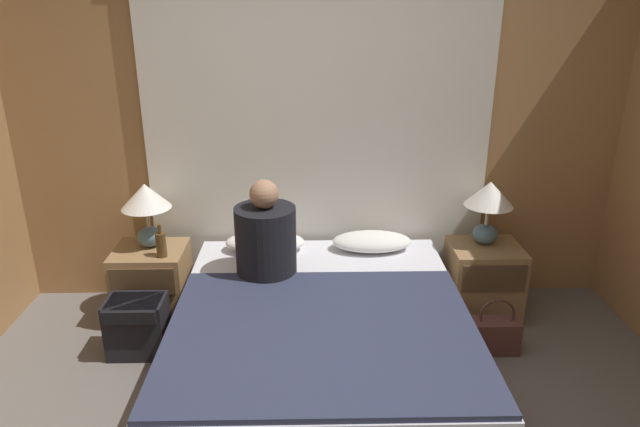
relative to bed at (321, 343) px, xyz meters
The scene contains 14 objects.
wall_back 1.48m from the bed, 90.00° to the left, with size 4.27×0.06×2.50m.
curtain_panel 1.37m from the bed, 90.00° to the left, with size 2.52×0.02×2.32m.
bed is the anchor object (origin of this frame).
nightstand_left 1.32m from the bed, 148.40° to the left, with size 0.47×0.42×0.51m.
nightstand_right 1.32m from the bed, 31.60° to the left, with size 0.47×0.42×0.51m.
lamp_left 1.47m from the bed, 146.21° to the left, with size 0.32×0.32×0.44m.
lamp_right 1.47m from the bed, 33.79° to the left, with size 0.32×0.32×0.44m.
pillow_left 0.90m from the bed, 115.11° to the left, with size 0.53×0.28×0.12m.
pillow_right 0.90m from the bed, 64.89° to the left, with size 0.53×0.28×0.12m.
blanket_on_bed 0.37m from the bed, 90.00° to the right, with size 1.59×1.30×0.03m.
person_left_in_bed 0.71m from the bed, 128.19° to the left, with size 0.37×0.37×0.61m.
beer_bottle_on_left_stand 1.22m from the bed, 149.98° to the left, with size 0.07×0.07×0.22m.
backpack_on_floor 1.15m from the bed, 166.56° to the left, with size 0.35×0.27×0.37m.
handbag_on_floor 1.11m from the bed, 12.35° to the left, with size 0.29×0.15×0.37m.
Camera 1 is at (-0.06, -2.05, 2.06)m, focal length 32.00 mm.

